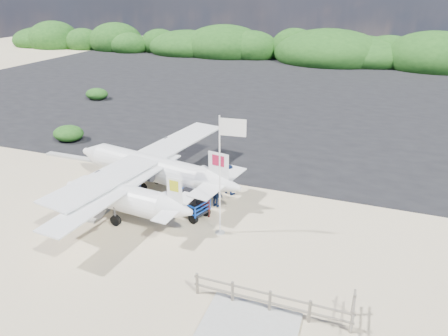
# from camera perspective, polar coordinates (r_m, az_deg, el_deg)

# --- Properties ---
(ground) EXTENTS (160.00, 160.00, 0.00)m
(ground) POSITION_cam_1_polar(r_m,az_deg,el_deg) (21.78, -5.87, -7.31)
(ground) COLOR beige
(asphalt_apron) EXTENTS (90.00, 50.00, 0.04)m
(asphalt_apron) POSITION_cam_1_polar(r_m,az_deg,el_deg) (48.70, 9.57, 10.43)
(asphalt_apron) COLOR #B2B2B2
(asphalt_apron) RESTS_ON ground
(lagoon) EXTENTS (9.00, 7.00, 0.40)m
(lagoon) POSITION_cam_1_polar(r_m,az_deg,el_deg) (27.53, -21.69, -1.95)
(lagoon) COLOR #B2B2B2
(lagoon) RESTS_ON ground
(walkway_pad) EXTENTS (3.50, 2.50, 0.10)m
(walkway_pad) POSITION_cam_1_polar(r_m,az_deg,el_deg) (15.80, 3.64, -21.75)
(walkway_pad) COLOR #B2B2B2
(walkway_pad) RESTS_ON ground
(vegetation_band) EXTENTS (124.00, 8.00, 4.40)m
(vegetation_band) POSITION_cam_1_polar(r_m,az_deg,el_deg) (72.99, 13.47, 14.66)
(vegetation_band) COLOR #B2B2B2
(vegetation_band) RESTS_ON ground
(fence) EXTENTS (6.40, 2.00, 1.10)m
(fence) POSITION_cam_1_polar(r_m,az_deg,el_deg) (16.41, 6.47, -19.72)
(fence) COLOR #B2B2B2
(fence) RESTS_ON ground
(baggage_cart) EXTENTS (2.90, 2.23, 1.28)m
(baggage_cart) POSITION_cam_1_polar(r_m,az_deg,el_deg) (22.26, -5.25, -6.54)
(baggage_cart) COLOR blue
(baggage_cart) RESTS_ON ground
(flagpole) EXTENTS (1.28, 0.64, 6.18)m
(flagpole) POSITION_cam_1_polar(r_m,az_deg,el_deg) (20.61, -0.58, -9.18)
(flagpole) COLOR white
(flagpole) RESTS_ON ground
(signboard) EXTENTS (1.69, 0.59, 1.41)m
(signboard) POSITION_cam_1_polar(r_m,az_deg,el_deg) (22.29, -3.74, -6.43)
(signboard) COLOR #571E18
(signboard) RESTS_ON ground
(crew_a) EXTENTS (0.83, 0.66, 1.96)m
(crew_a) POSITION_cam_1_polar(r_m,az_deg,el_deg) (23.55, -12.55, -2.50)
(crew_a) COLOR #13234A
(crew_a) RESTS_ON ground
(crew_b) EXTENTS (1.09, 0.96, 1.87)m
(crew_b) POSITION_cam_1_polar(r_m,az_deg,el_deg) (23.94, 0.69, -1.56)
(crew_b) COLOR #13234A
(crew_b) RESTS_ON ground
(crew_c) EXTENTS (0.96, 0.62, 1.51)m
(crew_c) POSITION_cam_1_polar(r_m,az_deg,el_deg) (22.50, -1.15, -3.85)
(crew_c) COLOR #13234A
(crew_c) RESTS_ON ground
(aircraft_large) EXTENTS (16.34, 16.34, 4.24)m
(aircraft_large) POSITION_cam_1_polar(r_m,az_deg,el_deg) (40.65, 27.18, 5.31)
(aircraft_large) COLOR #B2B2B2
(aircraft_large) RESTS_ON ground
(aircraft_small) EXTENTS (8.91, 8.91, 2.97)m
(aircraft_small) POSITION_cam_1_polar(r_m,az_deg,el_deg) (57.41, -3.49, 12.79)
(aircraft_small) COLOR #B2B2B2
(aircraft_small) RESTS_ON ground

